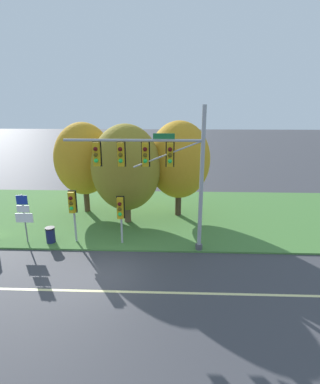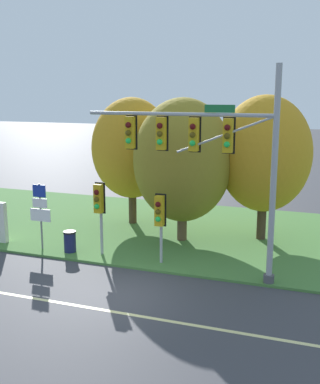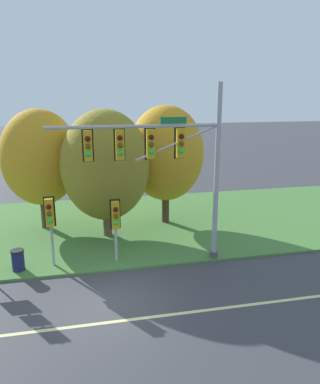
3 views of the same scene
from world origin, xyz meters
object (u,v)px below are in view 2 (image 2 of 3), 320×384
Objects in this scene: pedestrian_signal_near_kerb at (99,203)px; pedestrian_signal_further_along at (160,214)px; traffic_signal_mast at (209,149)px; trash_bin at (70,241)px; tree_left_of_mast at (183,160)px; tree_nearest_road at (132,148)px; tree_behind_signpost at (264,154)px; route_sign_post at (40,209)px.

pedestrian_signal_near_kerb reaches higher than pedestrian_signal_further_along.
pedestrian_signal_further_along is at bearing 167.52° from traffic_signal_mast.
traffic_signal_mast is at bearing -7.01° from pedestrian_signal_near_kerb.
trash_bin is (-4.22, 0.09, -1.61)m from pedestrian_signal_further_along.
tree_left_of_mast is at bearing 119.52° from traffic_signal_mast.
tree_behind_signpost is (6.87, -0.53, 0.07)m from tree_nearest_road.
trash_bin is at bearing -97.81° from tree_nearest_road.
pedestrian_signal_further_along is at bearing -0.13° from route_sign_post.
pedestrian_signal_further_along reaches higher than trash_bin.
tree_nearest_road is at bearing 68.60° from route_sign_post.
tree_behind_signpost is at bearing 32.17° from trash_bin.
tree_nearest_road reaches higher than pedestrian_signal_further_along.
route_sign_post is at bearing -147.81° from tree_left_of_mast.
tree_behind_signpost reaches higher than pedestrian_signal_further_along.
trash_bin is at bearing 3.29° from route_sign_post.
pedestrian_signal_further_along is 5.61m from route_sign_post.
pedestrian_signal_near_kerb is 2.34m from trash_bin.
tree_behind_signpost reaches higher than pedestrian_signal_near_kerb.
trash_bin is (1.38, 0.08, -1.35)m from route_sign_post.
traffic_signal_mast reaches higher than pedestrian_signal_near_kerb.
traffic_signal_mast reaches higher than route_sign_post.
tree_nearest_road is 0.99× the size of tree_left_of_mast.
tree_behind_signpost is 9.67m from trash_bin.
tree_nearest_road is (2.11, 5.39, 2.17)m from route_sign_post.
route_sign_post is at bearing 176.46° from traffic_signal_mast.
pedestrian_signal_near_kerb is at bearing 2.46° from route_sign_post.
pedestrian_signal_near_kerb is at bearing -142.38° from tree_behind_signpost.
pedestrian_signal_near_kerb is at bearing 172.99° from traffic_signal_mast.
pedestrian_signal_near_kerb is 4.50m from tree_left_of_mast.
traffic_signal_mast is 5.51m from pedestrian_signal_near_kerb.
tree_nearest_road is at bearing 122.88° from pedestrian_signal_further_along.
traffic_signal_mast is 8.44× the size of trash_bin.
traffic_signal_mast reaches higher than trash_bin.
pedestrian_signal_further_along is 0.43× the size of tree_behind_signpost.
pedestrian_signal_further_along is at bearing -2.78° from pedestrian_signal_near_kerb.
pedestrian_signal_further_along is at bearing -87.88° from tree_left_of_mast.
traffic_signal_mast is 1.19× the size of tree_nearest_road.
traffic_signal_mast is 7.69m from trash_bin.
pedestrian_signal_near_kerb is at bearing 177.22° from pedestrian_signal_further_along.
tree_left_of_mast is at bearing -30.01° from tree_nearest_road.
tree_nearest_road is 3.89m from tree_left_of_mast.
trash_bin is (-7.60, -4.78, -3.59)m from tree_behind_signpost.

